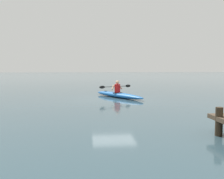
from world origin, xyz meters
name	(u,v)px	position (x,y,z in m)	size (l,w,h in m)	color
ground_plane	(114,98)	(0.00, 0.00, 0.00)	(160.00, 160.00, 0.00)	#334C56
kayak	(118,95)	(-0.34, -0.51, 0.15)	(2.78, 4.35, 0.30)	#1959A5
kayaker	(117,87)	(-0.29, -0.61, 0.61)	(2.07, 1.16, 0.72)	red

